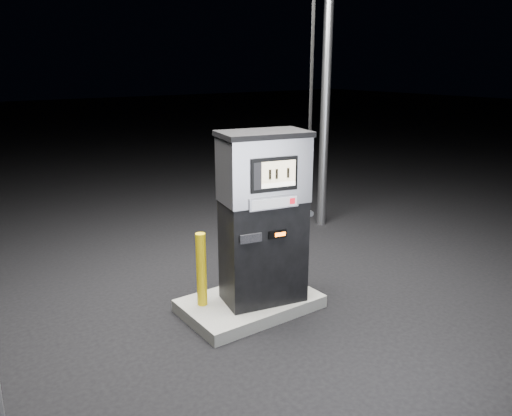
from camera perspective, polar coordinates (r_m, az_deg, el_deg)
ground at (r=6.19m, az=-0.69°, el=-11.48°), size 80.00×80.00×0.00m
pump_island at (r=6.16m, az=-0.69°, el=-10.86°), size 1.60×1.00×0.15m
fuel_dispenser at (r=5.73m, az=0.88°, el=-0.99°), size 1.16×0.79×4.18m
bollard_left at (r=5.82m, az=-6.26°, el=-7.02°), size 0.13×0.13×0.88m
bollard_right at (r=6.40m, az=3.68°, el=-4.30°), size 0.16×0.16×0.98m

